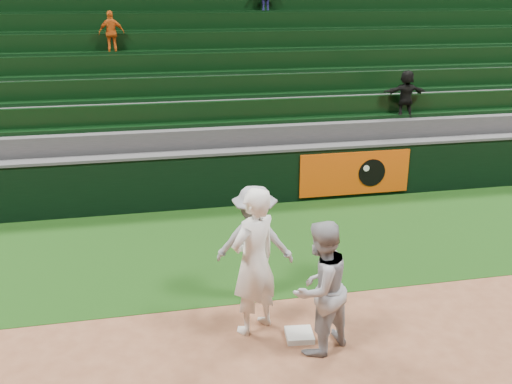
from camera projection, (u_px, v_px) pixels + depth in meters
ground at (279, 334)px, 7.98m from camera, size 70.00×70.00×0.00m
foul_grass at (241, 245)px, 10.74m from camera, size 36.00×4.20×0.01m
first_base at (299, 335)px, 7.88m from camera, size 0.41×0.41×0.08m
first_baseman at (254, 261)px, 7.75m from camera, size 0.92×0.84×2.12m
baserunner at (320, 288)px, 7.35m from camera, size 1.12×1.05×1.83m
base_coach at (255, 243)px, 8.66m from camera, size 1.30×0.94×1.81m
field_wall at (224, 178)px, 12.57m from camera, size 36.00×0.45×1.25m
stadium_seating at (202, 99)px, 15.68m from camera, size 36.00×5.95×5.06m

